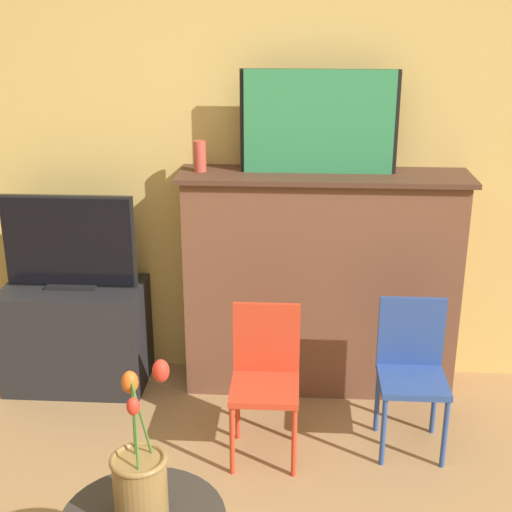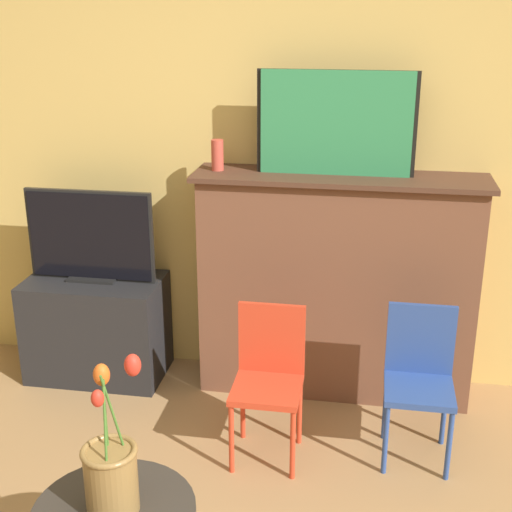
# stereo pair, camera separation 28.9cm
# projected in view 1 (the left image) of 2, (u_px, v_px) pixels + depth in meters

# --- Properties ---
(wall_back) EXTENTS (8.00, 0.06, 2.70)m
(wall_back) POSITION_uv_depth(u_px,v_px,m) (281.00, 133.00, 3.69)
(wall_back) COLOR #E0BC66
(wall_back) RESTS_ON ground
(fireplace_mantel) EXTENTS (1.46, 0.37, 1.19)m
(fireplace_mantel) POSITION_uv_depth(u_px,v_px,m) (321.00, 281.00, 3.75)
(fireplace_mantel) COLOR brown
(fireplace_mantel) RESTS_ON ground
(painting) EXTENTS (0.77, 0.03, 0.50)m
(painting) POSITION_uv_depth(u_px,v_px,m) (319.00, 122.00, 3.47)
(painting) COLOR black
(painting) RESTS_ON fireplace_mantel
(mantel_candle) EXTENTS (0.06, 0.06, 0.15)m
(mantel_candle) POSITION_uv_depth(u_px,v_px,m) (200.00, 156.00, 3.56)
(mantel_candle) COLOR #CC4C3D
(mantel_candle) RESTS_ON fireplace_mantel
(tv_stand) EXTENTS (0.74, 0.43, 0.57)m
(tv_stand) POSITION_uv_depth(u_px,v_px,m) (77.00, 335.00, 3.87)
(tv_stand) COLOR #232326
(tv_stand) RESTS_ON ground
(tv_monitor) EXTENTS (0.69, 0.12, 0.50)m
(tv_monitor) POSITION_uv_depth(u_px,v_px,m) (69.00, 243.00, 3.70)
(tv_monitor) COLOR black
(tv_monitor) RESTS_ON tv_stand
(chair_red) EXTENTS (0.31, 0.31, 0.71)m
(chair_red) POSITION_uv_depth(u_px,v_px,m) (265.00, 372.00, 3.23)
(chair_red) COLOR red
(chair_red) RESTS_ON ground
(chair_blue) EXTENTS (0.31, 0.31, 0.71)m
(chair_blue) POSITION_uv_depth(u_px,v_px,m) (412.00, 365.00, 3.30)
(chair_blue) COLOR #2D4C99
(chair_blue) RESTS_ON ground
(vase_tulips) EXTENTS (0.18, 0.22, 0.51)m
(vase_tulips) POSITION_uv_depth(u_px,v_px,m) (141.00, 480.00, 2.15)
(vase_tulips) COLOR olive
(vase_tulips) RESTS_ON side_table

